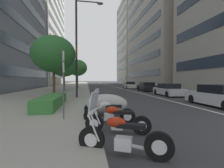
# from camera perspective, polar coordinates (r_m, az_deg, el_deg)

# --- Properties ---
(sidewalk_right_plaza) EXTENTS (160.00, 9.57, 0.15)m
(sidewalk_right_plaza) POSITION_cam_1_polar(r_m,az_deg,el_deg) (33.71, -16.69, -1.37)
(sidewalk_right_plaza) COLOR gray
(sidewalk_right_plaza) RESTS_ON ground
(lane_centre_stripe) EXTENTS (110.00, 0.16, 0.01)m
(lane_centre_stripe) POSITION_cam_1_polar(r_m,az_deg,el_deg) (39.03, 0.93, -1.02)
(lane_centre_stripe) COLOR silver
(lane_centre_stripe) RESTS_ON ground
(motorcycle_mid_row) EXTENTS (1.05, 2.06, 1.48)m
(motorcycle_mid_row) POSITION_cam_1_polar(r_m,az_deg,el_deg) (3.80, 3.52, -18.80)
(motorcycle_mid_row) COLOR black
(motorcycle_mid_row) RESTS_ON ground
(motorcycle_under_tarp) EXTENTS (0.90, 2.09, 1.46)m
(motorcycle_under_tarp) POSITION_cam_1_polar(r_m,az_deg,el_deg) (5.24, 1.50, -13.12)
(motorcycle_under_tarp) COLOR black
(motorcycle_under_tarp) RESTS_ON ground
(motorcycle_far_end_row) EXTENTS (0.74, 2.04, 1.09)m
(motorcycle_far_end_row) POSITION_cam_1_polar(r_m,az_deg,el_deg) (6.35, -1.22, -10.71)
(motorcycle_far_end_row) COLOR black
(motorcycle_far_end_row) RESTS_ON ground
(motorcycle_nearest_camera) EXTENTS (1.33, 2.19, 1.06)m
(motorcycle_nearest_camera) POSITION_cam_1_polar(r_m,az_deg,el_deg) (7.73, -2.17, -7.24)
(motorcycle_nearest_camera) COLOR #9E9E99
(motorcycle_nearest_camera) RESTS_ON ground
(car_lead_in_lane) EXTENTS (4.67, 1.94, 1.44)m
(car_lead_in_lane) POSITION_cam_1_polar(r_m,az_deg,el_deg) (12.56, 34.34, -3.73)
(car_lead_in_lane) COLOR #B7B7BC
(car_lead_in_lane) RESTS_ON ground
(car_approaching_light) EXTENTS (4.54, 2.01, 1.35)m
(car_approaching_light) POSITION_cam_1_polar(r_m,az_deg,el_deg) (18.43, 19.87, -2.05)
(car_approaching_light) COLOR #B7B7BC
(car_approaching_light) RESTS_ON ground
(car_far_down_avenue) EXTENTS (4.39, 1.94, 1.37)m
(car_far_down_avenue) POSITION_cam_1_polar(r_m,az_deg,el_deg) (24.86, 12.58, -1.04)
(car_far_down_avenue) COLOR black
(car_far_down_avenue) RESTS_ON ground
(car_following_behind) EXTENTS (4.51, 2.01, 1.37)m
(car_following_behind) POSITION_cam_1_polar(r_m,az_deg,el_deg) (32.02, 6.35, -0.44)
(car_following_behind) COLOR beige
(car_following_behind) RESTS_ON ground
(parking_sign_by_curb) EXTENTS (0.32, 0.06, 2.81)m
(parking_sign_by_curb) POSITION_cam_1_polar(r_m,az_deg,el_deg) (6.63, -17.28, 2.74)
(parking_sign_by_curb) COLOR #47494C
(parking_sign_by_curb) RESTS_ON sidewalk_right_plaza
(street_lamp_with_banners) EXTENTS (1.26, 2.54, 8.81)m
(street_lamp_with_banners) POSITION_cam_1_polar(r_m,az_deg,el_deg) (14.98, -11.50, 15.29)
(street_lamp_with_banners) COLOR #232326
(street_lamp_with_banners) RESTS_ON sidewalk_right_plaza
(clipped_hedge_bed) EXTENTS (4.81, 1.10, 0.63)m
(clipped_hedge_bed) POSITION_cam_1_polar(r_m,az_deg,el_deg) (10.22, -21.10, -5.81)
(clipped_hedge_bed) COLOR #337033
(clipped_hedge_bed) RESTS_ON sidewalk_right_plaza
(street_tree_by_lamp_post) EXTENTS (3.56, 3.56, 5.26)m
(street_tree_by_lamp_post) POSITION_cam_1_polar(r_m,az_deg,el_deg) (14.10, -20.50, 10.15)
(street_tree_by_lamp_post) COLOR #473323
(street_tree_by_lamp_post) RESTS_ON sidewalk_right_plaza
(street_tree_mid_sidewalk) EXTENTS (3.80, 3.80, 5.29)m
(street_tree_mid_sidewalk) POSITION_cam_1_polar(r_m,az_deg,el_deg) (23.71, -17.11, 6.47)
(street_tree_mid_sidewalk) COLOR #473323
(street_tree_mid_sidewalk) RESTS_ON sidewalk_right_plaza
(street_tree_near_plaza_corner) EXTENTS (3.74, 3.74, 5.56)m
(street_tree_near_plaza_corner) POSITION_cam_1_polar(r_m,az_deg,el_deg) (31.60, -12.48, 5.79)
(street_tree_near_plaza_corner) COLOR #473323
(street_tree_near_plaza_corner) RESTS_ON sidewalk_right_plaza
(office_tower_near_left) EXTENTS (28.26, 15.35, 43.25)m
(office_tower_near_left) POSITION_cam_1_polar(r_m,az_deg,el_deg) (53.24, 18.69, 23.39)
(office_tower_near_left) COLOR gray
(office_tower_near_left) RESTS_ON ground
(office_tower_mid_left) EXTENTS (20.04, 20.72, 36.82)m
(office_tower_mid_left) POSITION_cam_1_polar(r_m,az_deg,el_deg) (75.73, 11.17, 14.23)
(office_tower_mid_left) COLOR #B7B2A3
(office_tower_mid_left) RESTS_ON ground
(office_tower_behind_plaza) EXTENTS (32.27, 15.49, 40.00)m
(office_tower_behind_plaza) POSITION_cam_1_polar(r_m,az_deg,el_deg) (65.22, -26.00, 17.65)
(office_tower_behind_plaza) COLOR #B7B2A3
(office_tower_behind_plaza) RESTS_ON ground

